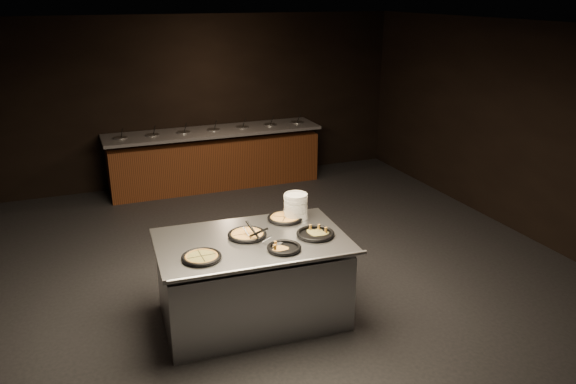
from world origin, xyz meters
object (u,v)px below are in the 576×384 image
Objects in this scene: serving_counter at (253,281)px; pan_veggie_whole at (201,257)px; plate_stack at (296,206)px; pan_cheese_whole at (247,234)px.

serving_counter is 5.24× the size of pan_veggie_whole.
plate_stack is at bearing 33.56° from serving_counter.
pan_cheese_whole is (-0.02, 0.08, 0.49)m from serving_counter.
pan_cheese_whole is at bearing 105.72° from serving_counter.
pan_cheese_whole reaches higher than serving_counter.
pan_cheese_whole is at bearing 31.17° from pan_veggie_whole.
pan_veggie_whole is at bearing -152.76° from plate_stack.
plate_stack reaches higher than serving_counter.
plate_stack is at bearing 27.24° from pan_veggie_whole.
plate_stack reaches higher than pan_cheese_whole.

